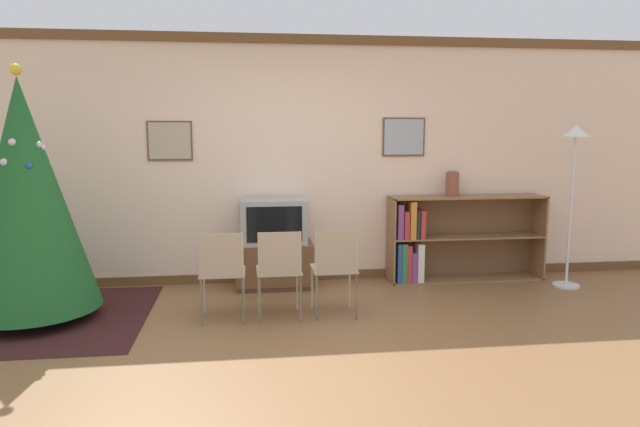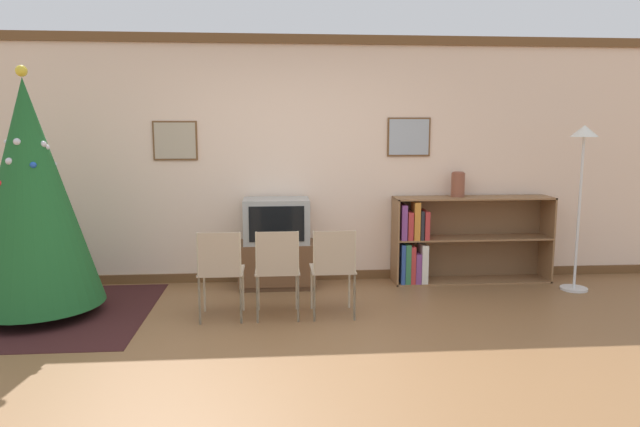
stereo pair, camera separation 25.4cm
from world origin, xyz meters
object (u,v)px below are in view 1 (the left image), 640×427
at_px(tv_console, 274,265).
at_px(standing_lamp, 574,164).
at_px(christmas_tree, 25,196).
at_px(folding_chair_center, 279,268).
at_px(folding_chair_right, 335,267).
at_px(bookshelf, 440,240).
at_px(television, 273,221).
at_px(folding_chair_left, 222,270).
at_px(vase, 452,183).

distance_m(tv_console, standing_lamp, 3.36).
bearing_deg(christmas_tree, standing_lamp, 4.29).
height_order(tv_console, standing_lamp, standing_lamp).
xyz_separation_m(christmas_tree, folding_chair_center, (2.20, -0.29, -0.65)).
bearing_deg(christmas_tree, tv_console, 19.64).
distance_m(folding_chair_right, bookshelf, 1.78).
relative_size(folding_chair_center, folding_chair_right, 1.00).
height_order(tv_console, folding_chair_right, folding_chair_right).
relative_size(christmas_tree, standing_lamp, 1.29).
xyz_separation_m(tv_console, folding_chair_right, (0.50, -1.07, 0.23)).
distance_m(bookshelf, standing_lamp, 1.62).
bearing_deg(standing_lamp, christmas_tree, -175.71).
bearing_deg(bookshelf, standing_lamp, -19.13).
distance_m(television, folding_chair_left, 1.21).
xyz_separation_m(folding_chair_right, bookshelf, (1.37, 1.13, -0.01)).
bearing_deg(folding_chair_center, folding_chair_right, 0.00).
xyz_separation_m(folding_chair_left, vase, (2.51, 1.17, 0.62)).
relative_size(tv_console, folding_chair_right, 1.00).
height_order(folding_chair_left, folding_chair_right, same).
bearing_deg(folding_chair_right, folding_chair_center, 180.00).
height_order(folding_chair_left, vase, vase).
bearing_deg(bookshelf, tv_console, -178.02).
bearing_deg(folding_chair_left, television, 64.74).
xyz_separation_m(bookshelf, standing_lamp, (1.29, -0.45, 0.88)).
bearing_deg(folding_chair_left, folding_chair_center, 0.00).
xyz_separation_m(christmas_tree, folding_chair_right, (2.70, -0.29, -0.65)).
height_order(folding_chair_left, bookshelf, bookshelf).
distance_m(folding_chair_center, bookshelf, 2.19).
bearing_deg(television, tv_console, 90.00).
bearing_deg(standing_lamp, folding_chair_center, -167.71).
bearing_deg(tv_console, vase, 2.89).
bearing_deg(christmas_tree, vase, 11.89).
height_order(christmas_tree, folding_chair_center, christmas_tree).
bearing_deg(folding_chair_center, television, 90.00).
bearing_deg(vase, christmas_tree, -168.11).
bearing_deg(bookshelf, folding_chair_center, -148.75).
bearing_deg(folding_chair_left, standing_lamp, 10.64).
height_order(folding_chair_right, vase, vase).
bearing_deg(folding_chair_right, television, 115.26).
bearing_deg(vase, tv_console, -177.11).
distance_m(tv_console, folding_chair_center, 1.09).
distance_m(christmas_tree, folding_chair_center, 2.31).
relative_size(folding_chair_right, vase, 2.96).
xyz_separation_m(folding_chair_left, folding_chair_center, (0.50, 0.00, 0.00)).
xyz_separation_m(christmas_tree, vase, (4.20, 0.88, -0.03)).
bearing_deg(christmas_tree, folding_chair_right, -6.06).
bearing_deg(television, bookshelf, 2.06).
relative_size(television, standing_lamp, 0.40).
xyz_separation_m(television, folding_chair_center, (0.00, -1.07, -0.25)).
bearing_deg(vase, folding_chair_right, -142.12).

